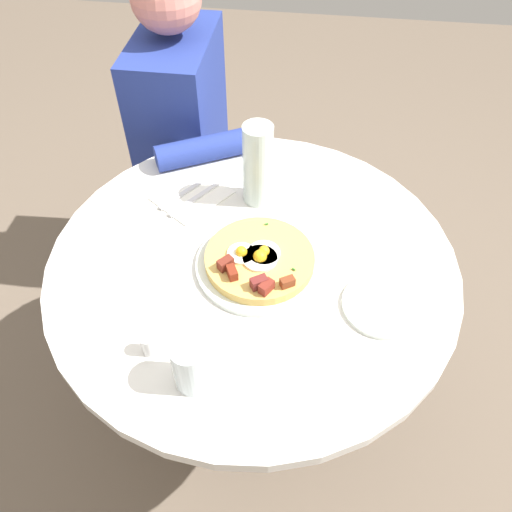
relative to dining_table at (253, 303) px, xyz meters
name	(u,v)px	position (x,y,z in m)	size (l,w,h in m)	color
ground_plane	(254,402)	(0.00, 0.00, -0.55)	(6.00, 6.00, 0.00)	#6B5B4C
dining_table	(253,303)	(0.00, 0.00, 0.00)	(0.92, 0.92, 0.72)	silver
person_seated	(187,162)	(0.59, 0.31, -0.04)	(0.53, 0.40, 1.14)	#2D2D33
pizza_plate	(260,264)	(-0.02, -0.02, 0.18)	(0.28, 0.28, 0.01)	silver
breakfast_pizza	(259,259)	(-0.02, -0.02, 0.20)	(0.24, 0.24, 0.05)	#DBB158
bread_plate	(381,306)	(-0.10, -0.28, 0.17)	(0.16, 0.16, 0.01)	silver
napkin	(192,195)	(0.19, 0.18, 0.17)	(0.17, 0.14, 0.00)	white
fork	(188,191)	(0.20, 0.19, 0.18)	(0.18, 0.01, 0.01)	silver
knife	(197,197)	(0.18, 0.16, 0.18)	(0.18, 0.01, 0.01)	silver
water_glass	(191,365)	(-0.31, 0.07, 0.23)	(0.07, 0.07, 0.11)	silver
water_bottle	(258,165)	(0.20, 0.01, 0.28)	(0.07, 0.07, 0.21)	silver
salt_shaker	(148,345)	(-0.26, 0.16, 0.19)	(0.03, 0.03, 0.05)	white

